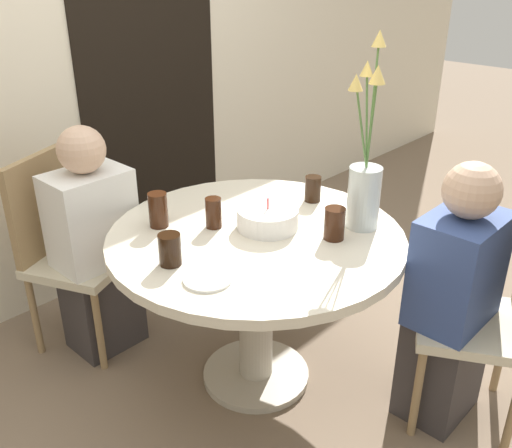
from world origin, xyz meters
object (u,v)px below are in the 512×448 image
(drink_glass_1, at_px, (170,249))
(person_guest, at_px, (95,250))
(flower_vase, at_px, (365,179))
(person_boy, at_px, (451,305))
(chair_far_back, at_px, (65,243))
(drink_glass_2, at_px, (158,210))
(birthday_cake, at_px, (268,218))
(chair_near_front, at_px, (497,309))
(drink_glass_0, at_px, (213,213))
(drink_glass_3, at_px, (313,189))
(drink_glass_4, at_px, (334,224))
(side_plate, at_px, (208,279))

(drink_glass_1, bearing_deg, person_guest, 83.45)
(flower_vase, height_order, person_boy, flower_vase)
(flower_vase, bearing_deg, chair_far_back, 122.48)
(person_guest, bearing_deg, person_boy, -63.65)
(drink_glass_2, bearing_deg, birthday_cake, -49.06)
(chair_near_front, xyz_separation_m, drink_glass_0, (-0.52, 0.96, 0.26))
(flower_vase, distance_m, drink_glass_1, 0.79)
(chair_near_front, distance_m, drink_glass_3, 0.88)
(drink_glass_3, height_order, drink_glass_4, drink_glass_4)
(birthday_cake, bearing_deg, drink_glass_3, 6.33)
(drink_glass_1, xyz_separation_m, drink_glass_3, (0.78, -0.02, -0.00))
(chair_far_back, distance_m, drink_glass_0, 0.78)
(person_guest, relative_size, person_boy, 1.00)
(side_plate, xyz_separation_m, person_boy, (0.73, -0.54, -0.21))
(person_boy, bearing_deg, birthday_cake, 114.25)
(drink_glass_4, relative_size, person_boy, 0.12)
(drink_glass_0, xyz_separation_m, drink_glass_2, (-0.14, 0.17, 0.01))
(side_plate, bearing_deg, person_boy, -36.55)
(chair_near_front, bearing_deg, chair_far_back, -92.57)
(side_plate, xyz_separation_m, drink_glass_2, (0.15, 0.45, 0.06))
(birthday_cake, xyz_separation_m, person_boy, (0.30, -0.66, -0.25))
(side_plate, xyz_separation_m, drink_glass_4, (0.54, -0.12, 0.06))
(side_plate, relative_size, drink_glass_0, 1.35)
(flower_vase, xyz_separation_m, drink_glass_3, (0.07, 0.30, -0.15))
(birthday_cake, distance_m, side_plate, 0.45)
(chair_far_back, xyz_separation_m, flower_vase, (0.70, -1.10, 0.40))
(flower_vase, bearing_deg, drink_glass_2, 132.91)
(drink_glass_3, xyz_separation_m, person_guest, (-0.71, 0.66, -0.27))
(drink_glass_3, height_order, person_guest, person_guest)
(person_guest, bearing_deg, chair_far_back, 113.78)
(drink_glass_0, relative_size, person_guest, 0.12)
(drink_glass_3, bearing_deg, drink_glass_0, 165.35)
(chair_near_front, relative_size, drink_glass_3, 8.04)
(birthday_cake, distance_m, drink_glass_0, 0.21)
(drink_glass_2, bearing_deg, person_boy, -59.54)
(side_plate, bearing_deg, drink_glass_1, 94.40)
(drink_glass_1, distance_m, drink_glass_3, 0.78)
(chair_near_front, xyz_separation_m, drink_glass_4, (-0.27, 0.56, 0.26))
(drink_glass_0, bearing_deg, drink_glass_3, -14.65)
(birthday_cake, bearing_deg, drink_glass_2, 130.94)
(drink_glass_0, xyz_separation_m, drink_glass_3, (0.47, -0.12, -0.01))
(flower_vase, relative_size, drink_glass_1, 6.38)
(drink_glass_4, distance_m, person_boy, 0.53)
(birthday_cake, bearing_deg, drink_glass_4, -67.17)
(drink_glass_2, bearing_deg, drink_glass_3, -25.14)
(chair_far_back, height_order, drink_glass_3, chair_far_back)
(birthday_cake, relative_size, drink_glass_0, 1.97)
(drink_glass_3, distance_m, person_boy, 0.75)
(drink_glass_0, bearing_deg, person_boy, -61.94)
(birthday_cake, bearing_deg, chair_far_back, 117.53)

